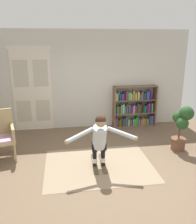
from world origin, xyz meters
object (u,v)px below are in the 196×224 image
object	(u,v)px
potted_plant	(182,126)
person_skier	(100,137)
wicker_chair	(0,134)
skis_pair	(99,164)
bookshelf	(134,108)

from	to	relation	value
potted_plant	person_skier	distance (m)	2.18
wicker_chair	skis_pair	bearing A→B (deg)	-17.32
potted_plant	skis_pair	world-z (taller)	potted_plant
person_skier	potted_plant	bearing A→B (deg)	16.21
bookshelf	wicker_chair	xyz separation A→B (m)	(-3.61, -1.61, 0.01)
bookshelf	wicker_chair	world-z (taller)	bookshelf
wicker_chair	person_skier	xyz separation A→B (m)	(2.12, -0.84, 0.14)
wicker_chair	potted_plant	bearing A→B (deg)	-3.14
bookshelf	wicker_chair	size ratio (longest dim) A/B	1.22
bookshelf	potted_plant	distance (m)	1.94
skis_pair	wicker_chair	bearing A→B (deg)	162.68
skis_pair	person_skier	world-z (taller)	person_skier
wicker_chair	person_skier	size ratio (longest dim) A/B	0.78
person_skier	skis_pair	bearing A→B (deg)	88.44
potted_plant	skis_pair	xyz separation A→B (m)	(-2.08, -0.43, -0.60)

